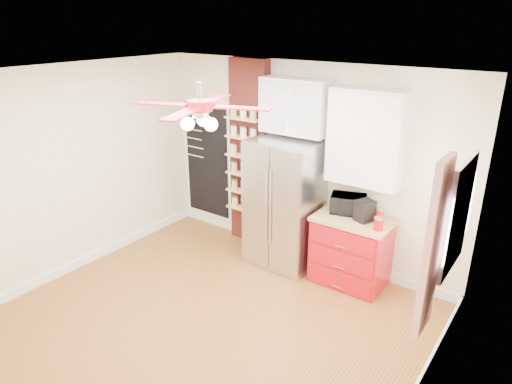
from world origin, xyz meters
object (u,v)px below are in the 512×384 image
Objects in this scene: ceiling_fan at (200,107)px; toaster_oven at (348,204)px; red_cabinet at (351,250)px; coffee_maker at (365,211)px; fridge at (285,203)px; canister_left at (378,224)px; pantry_jar_oats at (234,149)px.

ceiling_fan reaches higher than toaster_oven.
coffee_maker is (0.13, 0.00, 0.58)m from red_cabinet.
fridge is 1.25× the size of ceiling_fan.
toaster_oven is 0.28m from coffee_maker.
fridge is 2.25m from ceiling_fan.
canister_left is at bearing -8.98° from coffee_maker.
toaster_oven is at bearing 154.11° from canister_left.
pantry_jar_oats is (-1.82, -0.00, 0.42)m from toaster_oven.
coffee_maker is (1.10, 0.05, 0.16)m from fridge.
fridge is 1.86× the size of red_cabinet.
red_cabinet is 3.60× the size of coffee_maker.
pantry_jar_oats is at bearing 161.15° from toaster_oven.
pantry_jar_oats is at bearing 177.12° from red_cabinet.
fridge is 0.86m from toaster_oven.
canister_left is at bearing -3.79° from fridge.
coffee_maker reaches higher than toaster_oven.
pantry_jar_oats is at bearing 120.14° from ceiling_fan.
ceiling_fan is 5.36× the size of coffee_maker.
red_cabinet is 0.67× the size of ceiling_fan.
pantry_jar_oats reaches higher than red_cabinet.
pantry_jar_oats is (-2.08, 0.09, 0.41)m from coffee_maker.
coffee_maker is at bearing 1.86° from red_cabinet.
pantry_jar_oats is (-2.32, 0.24, 0.47)m from canister_left.
ceiling_fan reaches higher than pantry_jar_oats.
canister_left is (0.50, -0.24, -0.05)m from toaster_oven.
fridge is 13.41× the size of pantry_jar_oats.
red_cabinet is 2.75m from ceiling_fan.
fridge is at bearing 171.34° from toaster_oven.
toaster_oven is at bearing 0.15° from pantry_jar_oats.
pantry_jar_oats is at bearing 171.42° from fridge.
canister_left is 2.38m from pantry_jar_oats.
ceiling_fan is 10.10× the size of canister_left.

